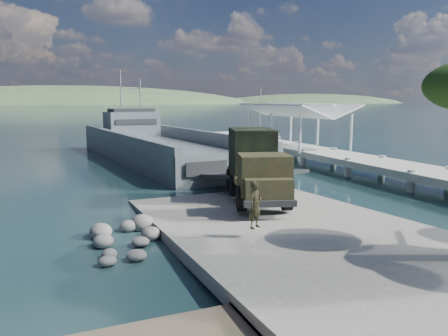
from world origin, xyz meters
TOP-DOWN VIEW (x-y plane):
  - ground at (0.00, 0.00)m, footprint 1400.00×1400.00m
  - boat_ramp at (0.00, -1.00)m, footprint 10.00×18.00m
  - shoreline_rocks at (-6.20, 0.50)m, footprint 3.20×5.60m
  - distant_headlands at (50.00, 560.00)m, footprint 1000.00×240.00m
  - pier at (13.00, 18.77)m, footprint 6.40×44.00m
  - landing_craft at (0.96, 23.85)m, footprint 10.91×32.63m
  - military_truck at (0.93, 4.34)m, footprint 4.49×7.95m
  - soldier at (-2.09, -1.69)m, footprint 0.77×0.68m
  - sailboat_near at (15.94, 32.78)m, footprint 3.87×6.30m
  - sailboat_far at (20.71, 38.17)m, footprint 3.29×5.33m

SIDE VIEW (x-z plane):
  - ground at x=0.00m, z-range 0.00..0.00m
  - shoreline_rocks at x=-6.20m, z-range -0.45..0.45m
  - distant_headlands at x=50.00m, z-range -24.00..24.00m
  - boat_ramp at x=0.00m, z-range 0.00..0.50m
  - sailboat_far at x=20.71m, z-range -2.80..3.46m
  - sailboat_near at x=15.94m, z-range -3.31..4.10m
  - landing_craft at x=0.96m, z-range -3.98..5.55m
  - soldier at x=-2.09m, z-range 0.50..2.26m
  - pier at x=13.00m, z-range -1.45..4.65m
  - military_truck at x=0.93m, z-range 0.49..4.03m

